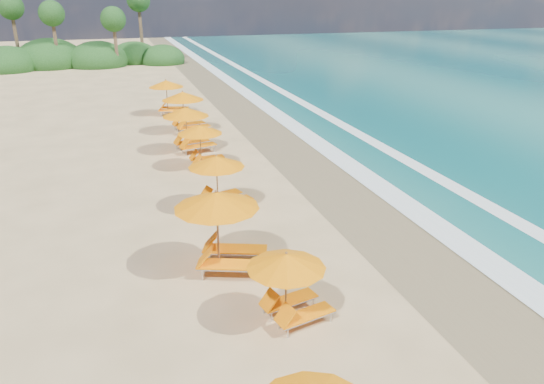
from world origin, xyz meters
The scene contains 11 objects.
ground centered at (0.00, 0.00, 0.00)m, with size 160.00×160.00×0.00m, color tan.
wet_sand centered at (4.00, 0.00, 0.01)m, with size 4.00×160.00×0.01m, color olive.
surf_foam centered at (6.70, 0.00, 0.03)m, with size 4.00×160.00×0.01m.
station_3 centered at (-1.30, -5.76, 1.12)m, with size 2.45×2.36×2.00m.
station_4 centered at (-2.31, -2.68, 1.42)m, with size 3.27×3.21×2.54m.
station_5 centered at (-1.42, 1.94, 1.21)m, with size 2.74×2.67×2.17m.
station_6 centered at (-1.16, 6.95, 1.19)m, with size 2.34×2.18×2.12m.
station_7 centered at (-1.37, 9.75, 1.35)m, with size 2.92×2.79×2.41m.
station_8 centered at (-0.94, 13.73, 1.38)m, with size 2.93×2.79×2.46m.
station_9 centered at (-1.34, 18.69, 1.32)m, with size 2.98×2.91×2.36m.
treeline centered at (-9.94, 45.51, 1.00)m, with size 25.80×8.80×9.74m.
Camera 1 is at (-5.05, -16.17, 7.85)m, focal length 34.07 mm.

